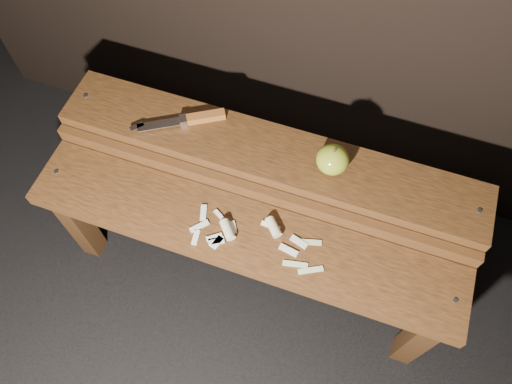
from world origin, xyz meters
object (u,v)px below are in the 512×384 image
(bench_front_tier, at_px, (241,245))
(bench_rear_tier, at_px, (268,167))
(apple, at_px, (333,159))
(knife, at_px, (194,119))

(bench_front_tier, xyz_separation_m, bench_rear_tier, (0.00, 0.23, 0.06))
(bench_front_tier, height_order, bench_rear_tier, bench_rear_tier)
(apple, bearing_deg, bench_rear_tier, -178.55)
(bench_front_tier, distance_m, knife, 0.38)
(bench_front_tier, relative_size, bench_rear_tier, 1.00)
(bench_front_tier, bearing_deg, bench_rear_tier, 90.00)
(bench_front_tier, height_order, knife, knife)
(knife, bearing_deg, bench_front_tier, -47.63)
(bench_front_tier, bearing_deg, knife, 132.37)
(bench_rear_tier, relative_size, apple, 13.38)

